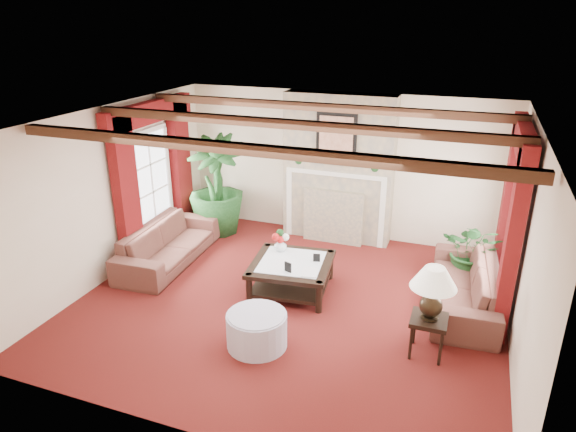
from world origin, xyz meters
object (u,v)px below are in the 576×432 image
at_px(sofa_left, 168,238).
at_px(sofa_right, 466,278).
at_px(ottoman, 257,330).
at_px(side_table, 427,336).
at_px(coffee_table, 292,276).
at_px(potted_palm, 217,206).

xyz_separation_m(sofa_left, sofa_right, (4.80, 0.25, -0.00)).
relative_size(sofa_left, ottoman, 2.95).
xyz_separation_m(side_table, ottoman, (-2.05, -0.57, -0.03)).
height_order(coffee_table, side_table, side_table).
xyz_separation_m(potted_palm, side_table, (4.24, -2.59, -0.27)).
relative_size(sofa_right, ottoman, 2.95).
relative_size(potted_palm, ottoman, 2.59).
bearing_deg(potted_palm, side_table, -31.43).
bearing_deg(coffee_table, ottoman, -94.37).
bearing_deg(ottoman, sofa_left, 144.46).
relative_size(sofa_right, coffee_table, 1.93).
height_order(sofa_right, potted_palm, potted_palm).
bearing_deg(side_table, sofa_right, 74.80).
relative_size(side_table, ottoman, 0.67).
distance_m(sofa_right, ottoman, 3.12).
bearing_deg(side_table, ottoman, -164.47).
bearing_deg(sofa_left, side_table, -107.38).
relative_size(coffee_table, side_table, 2.28).
relative_size(potted_palm, coffee_table, 1.69).
bearing_deg(coffee_table, sofa_left, 167.63).
bearing_deg(coffee_table, potted_palm, 134.74).
bearing_deg(sofa_right, coffee_table, -83.00).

